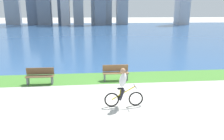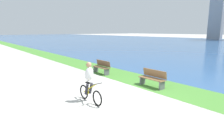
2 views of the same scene
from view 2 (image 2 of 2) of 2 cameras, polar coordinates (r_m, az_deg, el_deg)
ground_plane at (r=8.54m, az=2.04°, el=-8.19°), size 300.00×300.00×0.00m
grass_strip_bayside at (r=10.61m, az=14.41°, el=-4.57°), size 120.00×2.39×0.01m
cyclist_lead at (r=7.85m, az=-6.70°, el=-3.67°), size 1.65×0.52×1.66m
bench_near_path at (r=13.14m, az=-3.07°, el=0.87°), size 1.50×0.47×0.90m
bench_far_along_path at (r=10.25m, az=11.95°, el=-2.43°), size 1.50×0.47×0.90m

